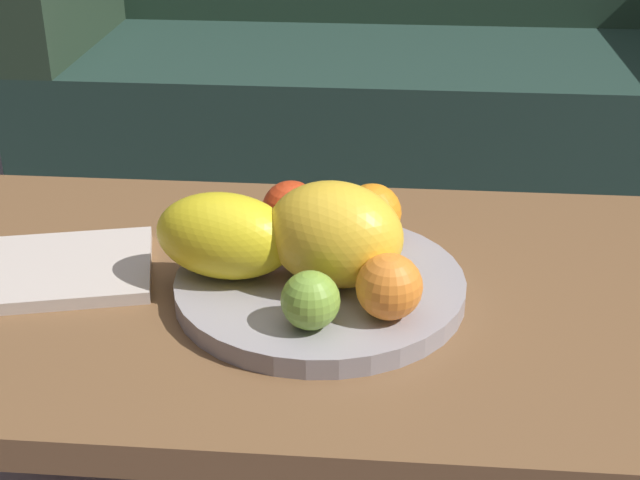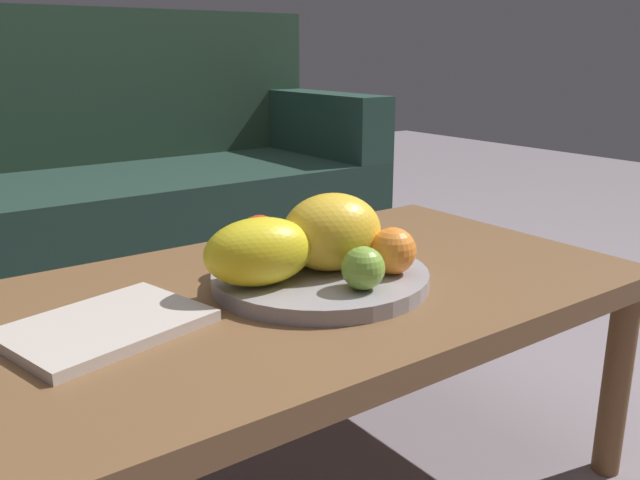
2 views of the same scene
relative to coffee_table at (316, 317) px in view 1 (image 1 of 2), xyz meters
name	(u,v)px [view 1 (image 1 of 2)]	position (x,y,z in m)	size (l,w,h in m)	color
coffee_table	(316,317)	(0.00, 0.00, 0.00)	(1.07, 0.62, 0.40)	brown
couch	(392,78)	(0.08, 1.22, -0.05)	(1.70, 0.70, 0.90)	#1E342C
fruit_bowl	(320,286)	(0.01, -0.02, 0.06)	(0.35, 0.35, 0.03)	#979298
melon_large_front	(335,234)	(0.02, -0.03, 0.13)	(0.16, 0.12, 0.12)	yellow
melon_smaller_beside	(225,236)	(-0.11, -0.02, 0.12)	(0.17, 0.10, 0.10)	yellow
orange_front	(389,287)	(0.09, -0.10, 0.11)	(0.07, 0.07, 0.07)	orange
orange_left	(372,213)	(0.06, 0.09, 0.11)	(0.07, 0.07, 0.07)	orange
apple_front	(291,210)	(-0.04, 0.09, 0.11)	(0.08, 0.08, 0.08)	red
apple_left	(310,300)	(0.01, -0.13, 0.10)	(0.06, 0.06, 0.06)	#7CAA3A
banana_bunch	(340,229)	(0.03, 0.05, 0.10)	(0.15, 0.13, 0.06)	gold
magazine	(49,272)	(-0.34, 0.00, 0.05)	(0.25, 0.18, 0.02)	beige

